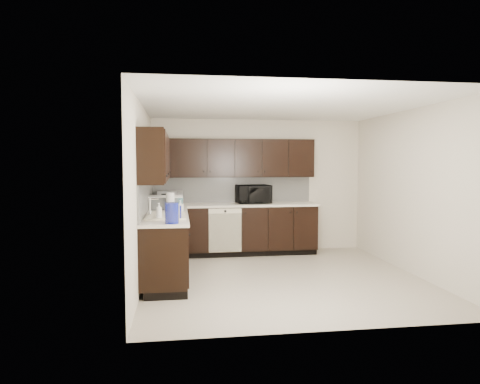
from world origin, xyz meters
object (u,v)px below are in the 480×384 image
sink (166,221)px  toaster_oven (170,198)px  blue_pitcher (172,213)px  storage_bin (166,203)px  microwave (253,194)px

sink → toaster_oven: size_ratio=2.10×
toaster_oven → blue_pitcher: blue_pitcher is taller
sink → blue_pitcher: bearing=-82.2°
sink → blue_pitcher: (0.09, -0.69, 0.19)m
storage_bin → blue_pitcher: size_ratio=2.02×
storage_bin → microwave: bearing=25.4°
toaster_oven → storage_bin: 0.73m
sink → storage_bin: (-0.03, 1.00, 0.16)m
sink → microwave: 2.34m
sink → microwave: bearing=48.6°
storage_bin → toaster_oven: bearing=85.3°
sink → blue_pitcher: 0.72m
storage_bin → sink: bearing=-88.2°
microwave → blue_pitcher: (-1.45, -2.43, -0.04)m
sink → microwave: (1.54, 1.75, 0.23)m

